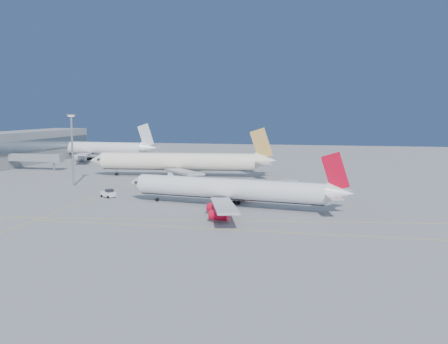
# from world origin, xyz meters

# --- Properties ---
(ground) EXTENTS (500.00, 500.00, 0.00)m
(ground) POSITION_xyz_m (0.00, 0.00, 0.00)
(ground) COLOR slate
(ground) RESTS_ON ground
(terminal) EXTENTS (18.40, 110.00, 15.00)m
(terminal) POSITION_xyz_m (-114.93, 85.00, 7.51)
(terminal) COLOR gray
(terminal) RESTS_ON ground
(jet_bridge) EXTENTS (23.60, 3.60, 6.90)m
(jet_bridge) POSITION_xyz_m (-93.11, 72.00, 5.17)
(jet_bridge) COLOR gray
(jet_bridge) RESTS_ON ground
(taxiway_lines) EXTENTS (118.86, 140.00, 0.02)m
(taxiway_lines) POSITION_xyz_m (-14.71, 6.34, 0.01)
(taxiway_lines) COLOR gold
(taxiway_lines) RESTS_ON ground
(airliner_virgin) EXTENTS (60.48, 53.75, 14.96)m
(airliner_virgin) POSITION_xyz_m (0.62, 10.16, 4.51)
(airliner_virgin) COLOR white
(airliner_virgin) RESTS_ON ground
(airliner_etihad) EXTENTS (70.58, 64.89, 18.41)m
(airliner_etihad) POSITION_xyz_m (-29.17, 64.77, 5.60)
(airliner_etihad) COLOR white
(airliner_etihad) RESTS_ON ground
(airliner_third) EXTENTS (68.53, 63.08, 18.38)m
(airliner_third) POSITION_xyz_m (-92.21, 121.01, 5.56)
(airliner_third) COLOR white
(airliner_third) RESTS_ON ground
(pushback_tug) EXTENTS (4.81, 4.08, 2.42)m
(pushback_tug) POSITION_xyz_m (-36.64, 16.95, 1.12)
(pushback_tug) COLOR white
(pushback_tug) RESTS_ON ground
(light_mast) EXTENTS (2.02, 2.02, 23.33)m
(light_mast) POSITION_xyz_m (-57.20, 35.01, 13.77)
(light_mast) COLOR gray
(light_mast) RESTS_ON ground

